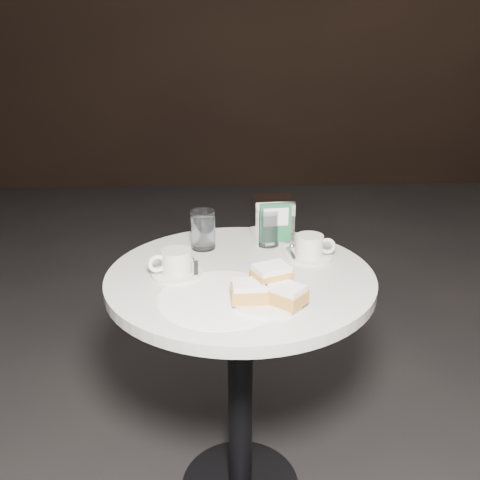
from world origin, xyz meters
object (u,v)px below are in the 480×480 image
object	(u,v)px
cafe_table	(240,339)
beignet_plate	(269,291)
water_glass_right	(268,227)
coffee_cup_right	(310,248)
napkin_dispenser	(272,219)
coffee_cup_left	(176,264)
water_glass_left	(203,230)

from	to	relation	value
cafe_table	beignet_plate	xyz separation A→B (m)	(0.06, -0.16, 0.23)
beignet_plate	water_glass_right	size ratio (longest dim) A/B	1.89
coffee_cup_right	napkin_dispenser	xyz separation A→B (m)	(-0.09, 0.14, 0.04)
coffee_cup_left	napkin_dispenser	size ratio (longest dim) A/B	1.23
coffee_cup_right	napkin_dispenser	size ratio (longest dim) A/B	1.09
water_glass_right	napkin_dispenser	size ratio (longest dim) A/B	0.81
coffee_cup_left	cafe_table	bearing A→B (deg)	-15.35
water_glass_right	napkin_dispenser	bearing A→B (deg)	63.25
cafe_table	coffee_cup_left	world-z (taller)	coffee_cup_left
beignet_plate	water_glass_right	world-z (taller)	water_glass_right
cafe_table	water_glass_right	distance (m)	0.33
cafe_table	napkin_dispenser	world-z (taller)	napkin_dispenser
coffee_cup_left	napkin_dispenser	distance (m)	0.36
coffee_cup_left	water_glass_left	size ratio (longest dim) A/B	1.47
beignet_plate	napkin_dispenser	world-z (taller)	napkin_dispenser
coffee_cup_right	water_glass_left	world-z (taller)	water_glass_left
cafe_table	water_glass_left	xyz separation A→B (m)	(-0.10, 0.18, 0.25)
coffee_cup_left	napkin_dispenser	xyz separation A→B (m)	(0.27, 0.23, 0.04)
coffee_cup_right	napkin_dispenser	bearing A→B (deg)	132.91
coffee_cup_left	coffee_cup_right	distance (m)	0.37
water_glass_left	beignet_plate	bearing A→B (deg)	-65.25
cafe_table	coffee_cup_left	xyz separation A→B (m)	(-0.17, -0.00, 0.23)
cafe_table	coffee_cup_left	bearing A→B (deg)	-178.44
water_glass_left	water_glass_right	bearing A→B (deg)	6.05
water_glass_left	napkin_dispenser	world-z (taller)	napkin_dispenser
water_glass_left	coffee_cup_right	bearing A→B (deg)	-16.19
water_glass_right	coffee_cup_right	bearing A→B (deg)	-44.65
beignet_plate	water_glass_right	bearing A→B (deg)	85.08
water_glass_right	coffee_cup_left	bearing A→B (deg)	-141.52
coffee_cup_right	water_glass_left	bearing A→B (deg)	172.80
cafe_table	water_glass_right	xyz separation A→B (m)	(0.09, 0.20, 0.25)
cafe_table	coffee_cup_right	world-z (taller)	coffee_cup_right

